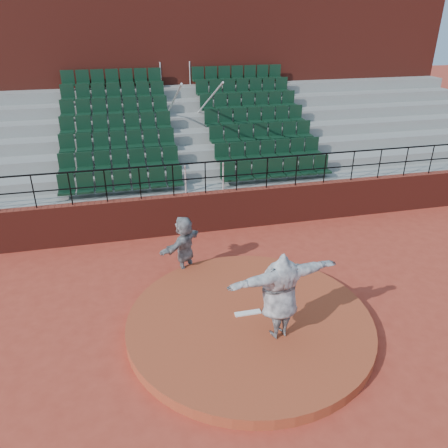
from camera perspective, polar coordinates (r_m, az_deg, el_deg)
The scene contains 9 objects.
ground at distance 10.19m, azimuth 3.33°, elevation -13.20°, with size 90.00×90.00×0.00m, color #A63725.
pitchers_mound at distance 10.11m, azimuth 3.35°, elevation -12.66°, with size 5.50×5.50×0.25m, color #9F3F23.
pitching_rubber at distance 10.13m, azimuth 3.13°, elevation -11.52°, with size 0.60×0.15×0.03m, color white.
boundary_wall at distance 14.00m, azimuth -2.36°, elevation 1.62°, with size 24.00×0.30×1.30m, color maroon.
wall_railing at distance 13.49m, azimuth -2.47°, elevation 6.96°, with size 24.04×0.05×1.03m.
seating_deck at distance 17.09m, azimuth -4.82°, elevation 9.01°, with size 24.00×5.97×4.63m.
press_box_facade at distance 20.47m, azimuth -6.87°, elevation 17.78°, with size 24.00×3.00×7.10m, color maroon.
pitcher at distance 9.06m, azimuth 7.31°, elevation -9.22°, with size 2.43×0.66×1.98m, color black.
fielder at distance 11.63m, azimuth -5.21°, elevation -2.84°, with size 1.56×0.50×1.68m, color black.
Camera 1 is at (-2.38, -7.52, 6.44)m, focal length 35.00 mm.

